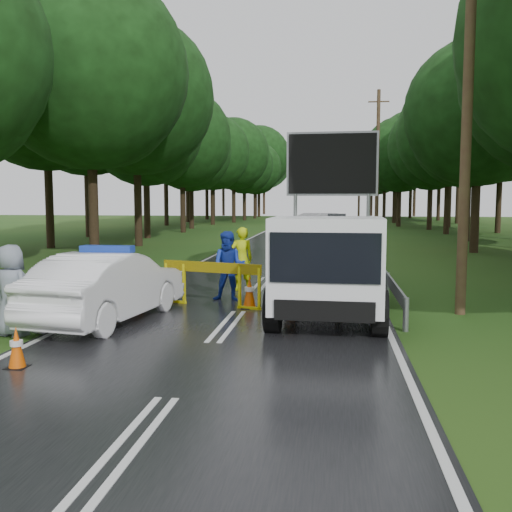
% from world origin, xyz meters
% --- Properties ---
extents(ground, '(160.00, 160.00, 0.00)m').
position_xyz_m(ground, '(0.00, 0.00, 0.00)').
color(ground, '#1A4614').
rests_on(ground, ground).
extents(road, '(7.00, 140.00, 0.02)m').
position_xyz_m(road, '(0.00, 30.00, 0.01)').
color(road, black).
rests_on(road, ground).
extents(guardrail, '(0.12, 60.06, 0.70)m').
position_xyz_m(guardrail, '(3.70, 29.67, 0.55)').
color(guardrail, gray).
rests_on(guardrail, ground).
extents(utility_pole_near, '(1.40, 0.24, 10.00)m').
position_xyz_m(utility_pole_near, '(5.20, 2.00, 5.06)').
color(utility_pole_near, '#492E22').
rests_on(utility_pole_near, ground).
extents(utility_pole_mid, '(1.40, 0.24, 10.00)m').
position_xyz_m(utility_pole_mid, '(5.20, 28.00, 5.06)').
color(utility_pole_mid, '#492E22').
rests_on(utility_pole_mid, ground).
extents(utility_pole_far, '(1.40, 0.24, 10.00)m').
position_xyz_m(utility_pole_far, '(5.20, 54.00, 5.06)').
color(utility_pole_far, '#492E22').
rests_on(utility_pole_far, ground).
extents(police_sedan, '(2.26, 4.83, 1.68)m').
position_xyz_m(police_sedan, '(-2.67, 0.09, 0.77)').
color(police_sedan, white).
rests_on(police_sedan, ground).
extents(work_truck, '(2.55, 5.44, 4.27)m').
position_xyz_m(work_truck, '(2.12, 1.03, 1.16)').
color(work_truck, gray).
rests_on(work_truck, ground).
extents(barrier, '(2.64, 0.81, 1.13)m').
position_xyz_m(barrier, '(-0.80, 2.14, 0.85)').
color(barrier, '#D5CB0B').
rests_on(barrier, ground).
extents(officer, '(0.81, 0.68, 1.88)m').
position_xyz_m(officer, '(-0.43, 4.69, 0.94)').
color(officer, '#C2DC0B').
rests_on(officer, ground).
extents(civilian, '(0.92, 0.72, 1.86)m').
position_xyz_m(civilian, '(-0.50, 3.00, 0.93)').
color(civilian, '#1B37B0').
rests_on(civilian, ground).
extents(bystander_right, '(1.03, 0.84, 1.82)m').
position_xyz_m(bystander_right, '(-4.05, -1.41, 0.91)').
color(bystander_right, gray).
rests_on(bystander_right, ground).
extents(queue_car_first, '(2.31, 4.75, 1.56)m').
position_xyz_m(queue_car_first, '(1.95, 15.03, 0.78)').
color(queue_car_first, '#45464D').
rests_on(queue_car_first, ground).
extents(queue_car_second, '(2.81, 5.71, 1.60)m').
position_xyz_m(queue_car_second, '(1.33, 23.85, 0.80)').
color(queue_car_second, '#9B9CA2').
rests_on(queue_car_second, ground).
extents(queue_car_third, '(2.78, 5.02, 1.33)m').
position_xyz_m(queue_car_third, '(2.60, 30.65, 0.66)').
color(queue_car_third, black).
rests_on(queue_car_third, ground).
extents(queue_car_fourth, '(1.68, 4.46, 1.45)m').
position_xyz_m(queue_car_fourth, '(2.60, 37.40, 0.73)').
color(queue_car_fourth, '#414549').
rests_on(queue_car_fourth, ground).
extents(cone_near_left, '(0.33, 0.33, 0.69)m').
position_xyz_m(cone_near_left, '(-2.78, -3.43, 0.33)').
color(cone_near_left, black).
rests_on(cone_near_left, ground).
extents(cone_center, '(0.39, 0.39, 0.82)m').
position_xyz_m(cone_center, '(0.19, 2.00, 0.40)').
color(cone_center, black).
rests_on(cone_center, ground).
extents(cone_far, '(0.31, 0.31, 0.66)m').
position_xyz_m(cone_far, '(1.18, 2.50, 0.32)').
color(cone_far, black).
rests_on(cone_far, ground).
extents(cone_left_mid, '(0.37, 0.37, 0.78)m').
position_xyz_m(cone_left_mid, '(-3.06, 3.00, 0.38)').
color(cone_left_mid, black).
rests_on(cone_left_mid, ground).
extents(cone_right, '(0.33, 0.33, 0.70)m').
position_xyz_m(cone_right, '(2.40, 3.67, 0.34)').
color(cone_right, black).
rests_on(cone_right, ground).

